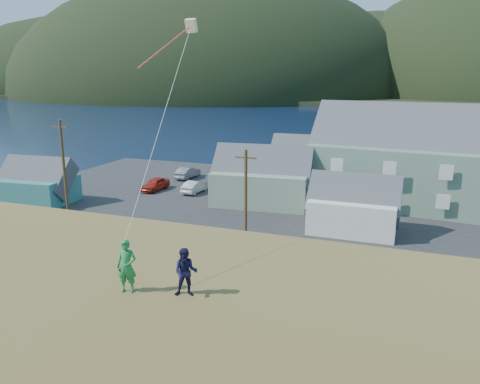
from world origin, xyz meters
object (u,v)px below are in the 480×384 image
shed_palegreen_near (262,178)px  kite_flyer_navy (186,272)px  wharf (310,162)px  shed_teal (36,183)px  shed_white (354,206)px  shed_palegreen_far (316,163)px  kite_flyer_green (127,266)px

shed_palegreen_near → kite_flyer_navy: (8.64, -35.09, 5.07)m
wharf → kite_flyer_navy: (8.35, -58.78, 7.50)m
shed_palegreen_near → kite_flyer_navy: kite_flyer_navy is taller
shed_palegreen_near → kite_flyer_navy: 36.49m
shed_teal → shed_white: shed_white is taller
wharf → shed_white: bearing=-71.3°
shed_teal → kite_flyer_navy: (31.56, -26.83, 5.63)m
shed_white → shed_palegreen_far: bearing=112.2°
shed_palegreen_near → shed_palegreen_far: shed_palegreen_near is taller
shed_palegreen_near → shed_palegreen_far: size_ratio=0.97×
wharf → shed_palegreen_near: 23.82m
shed_teal → kite_flyer_navy: bearing=-45.5°
shed_palegreen_near → shed_white: size_ratio=1.40×
shed_teal → shed_palegreen_near: bearing=14.7°
wharf → kite_flyer_green: kite_flyer_green is taller
shed_palegreen_near → shed_palegreen_far: 10.90m
shed_palegreen_near → kite_flyer_navy: size_ratio=7.37×
shed_palegreen_far → kite_flyer_green: (3.10, -45.73, 5.11)m
shed_teal → shed_palegreen_far: (26.66, 18.50, 0.61)m
wharf → kite_flyer_green: 60.02m
shed_white → kite_flyer_navy: kite_flyer_navy is taller
shed_teal → kite_flyer_green: bearing=-47.6°
shed_teal → shed_white: bearing=-1.3°
wharf → shed_teal: 39.54m
wharf → kite_flyer_navy: size_ratio=17.28×
wharf → kite_flyer_navy: kite_flyer_navy is taller
shed_palegreen_near → kite_flyer_green: 36.50m
shed_teal → kite_flyer_navy: 41.81m
wharf → shed_white: size_ratio=3.29×
shed_white → kite_flyer_navy: bearing=-93.3°
kite_flyer_navy → wharf: bearing=80.3°
shed_teal → shed_palegreen_far: size_ratio=0.72×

